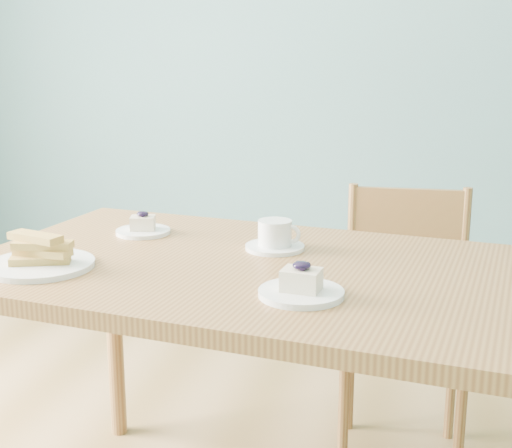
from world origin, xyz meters
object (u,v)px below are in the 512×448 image
(dining_table, at_px, (264,296))
(coffee_cup, at_px, (275,237))
(cheesecake_plate_near, at_px, (301,287))
(biscotti_plate, at_px, (40,258))
(dining_chair, at_px, (404,325))
(cheesecake_plate_far, at_px, (143,228))

(dining_table, distance_m, coffee_cup, 0.17)
(cheesecake_plate_near, xyz_separation_m, biscotti_plate, (-0.61, 0.04, 0.01))
(coffee_cup, height_order, biscotti_plate, biscotti_plate)
(coffee_cup, distance_m, biscotti_plate, 0.56)
(dining_table, bearing_deg, biscotti_plate, -156.97)
(dining_table, height_order, coffee_cup, coffee_cup)
(dining_chair, bearing_deg, cheesecake_plate_far, -158.99)
(cheesecake_plate_near, relative_size, coffee_cup, 1.18)
(dining_chair, bearing_deg, cheesecake_plate_near, -108.07)
(cheesecake_plate_near, bearing_deg, biscotti_plate, 176.01)
(dining_chair, bearing_deg, coffee_cup, -132.86)
(cheesecake_plate_near, xyz_separation_m, cheesecake_plate_far, (-0.51, 0.39, -0.00))
(dining_chair, xyz_separation_m, biscotti_plate, (-0.79, -0.66, 0.34))
(dining_table, xyz_separation_m, cheesecake_plate_far, (-0.38, 0.20, 0.09))
(cheesecake_plate_near, height_order, cheesecake_plate_far, cheesecake_plate_near)
(cheesecake_plate_near, distance_m, biscotti_plate, 0.61)
(cheesecake_plate_far, bearing_deg, dining_table, -27.92)
(dining_table, relative_size, dining_chair, 1.78)
(cheesecake_plate_near, relative_size, biscotti_plate, 0.72)
(coffee_cup, bearing_deg, cheesecake_plate_near, -63.52)
(cheesecake_plate_near, bearing_deg, dining_table, 123.65)
(cheesecake_plate_far, relative_size, coffee_cup, 0.99)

